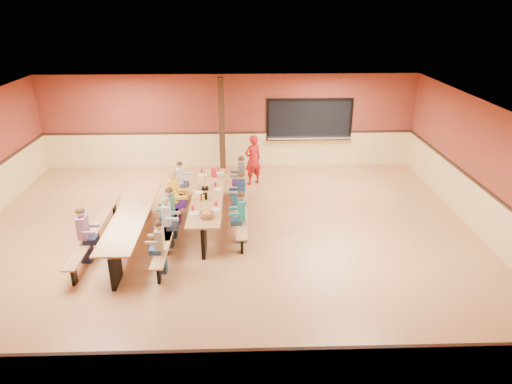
{
  "coord_description": "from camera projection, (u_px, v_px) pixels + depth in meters",
  "views": [
    {
      "loc": [
        0.42,
        -9.4,
        5.17
      ],
      "look_at": [
        0.72,
        0.01,
        1.15
      ],
      "focal_mm": 32.0,
      "sensor_mm": 36.0,
      "label": 1
    }
  ],
  "objects": [
    {
      "name": "cafeteria_table_main",
      "position": [
        208.0,
        202.0,
        11.25
      ],
      "size": [
        1.91,
        3.7,
        0.74
      ],
      "color": "#AF7745",
      "rests_on": "ground"
    },
    {
      "name": "condiment_mustard",
      "position": [
        203.0,
        199.0,
        10.7
      ],
      "size": [
        0.06,
        0.06,
        0.17
      ],
      "primitive_type": "cylinder",
      "color": "yellow",
      "rests_on": "cafeteria_table_main"
    },
    {
      "name": "condiment_ketchup",
      "position": [
        201.0,
        197.0,
        10.78
      ],
      "size": [
        0.06,
        0.06,
        0.17
      ],
      "primitive_type": "cylinder",
      "color": "#B2140F",
      "rests_on": "cafeteria_table_main"
    },
    {
      "name": "standing_woman",
      "position": [
        253.0,
        160.0,
        13.47
      ],
      "size": [
        0.66,
        0.59,
        1.51
      ],
      "primitive_type": "imported",
      "rotation": [
        0.0,
        0.0,
        3.68
      ],
      "color": "#A01312",
      "rests_on": "ground"
    },
    {
      "name": "structural_post",
      "position": [
        222.0,
        126.0,
        14.11
      ],
      "size": [
        0.18,
        0.18,
        3.0
      ],
      "primitive_type": "cube",
      "color": "black",
      "rests_on": "ground"
    },
    {
      "name": "seated_child_white_left",
      "position": [
        167.0,
        223.0,
        10.05
      ],
      "size": [
        0.37,
        0.3,
        1.21
      ],
      "primitive_type": null,
      "color": "silver",
      "rests_on": "ground"
    },
    {
      "name": "cafeteria_table_second",
      "position": [
        132.0,
        223.0,
        10.2
      ],
      "size": [
        1.91,
        3.7,
        0.74
      ],
      "color": "#AF7745",
      "rests_on": "ground"
    },
    {
      "name": "seated_child_green_sec",
      "position": [
        171.0,
        213.0,
        10.46
      ],
      "size": [
        0.38,
        0.31,
        1.23
      ],
      "primitive_type": null,
      "color": "#306654",
      "rests_on": "ground"
    },
    {
      "name": "seated_child_purple_sec",
      "position": [
        84.0,
        235.0,
        9.47
      ],
      "size": [
        0.38,
        0.31,
        1.24
      ],
      "primitive_type": null,
      "color": "#8F5D8A",
      "rests_on": "ground"
    },
    {
      "name": "table_paddle",
      "position": [
        205.0,
        184.0,
        11.38
      ],
      "size": [
        0.16,
        0.16,
        0.56
      ],
      "color": "black",
      "rests_on": "cafeteria_table_main"
    },
    {
      "name": "seated_child_tan_sec",
      "position": [
        160.0,
        247.0,
        9.11
      ],
      "size": [
        0.34,
        0.28,
        1.14
      ],
      "primitive_type": null,
      "color": "#B2A28C",
      "rests_on": "ground"
    },
    {
      "name": "kitchen_pass_through",
      "position": [
        309.0,
        122.0,
        14.71
      ],
      "size": [
        2.78,
        0.28,
        1.38
      ],
      "color": "black",
      "rests_on": "ground"
    },
    {
      "name": "ground",
      "position": [
        225.0,
        238.0,
        10.66
      ],
      "size": [
        12.0,
        12.0,
        0.0
      ],
      "primitive_type": "plane",
      "color": "#A2663D",
      "rests_on": "ground"
    },
    {
      "name": "napkin_dispenser",
      "position": [
        205.0,
        196.0,
        10.89
      ],
      "size": [
        0.1,
        0.14,
        0.13
      ],
      "primitive_type": "cube",
      "color": "black",
      "rests_on": "cafeteria_table_main"
    },
    {
      "name": "seated_child_char_right",
      "position": [
        241.0,
        179.0,
        12.43
      ],
      "size": [
        0.39,
        0.32,
        1.25
      ],
      "primitive_type": null,
      "color": "#474A51",
      "rests_on": "ground"
    },
    {
      "name": "seated_adult_yellow",
      "position": [
        174.0,
        197.0,
        11.12
      ],
      "size": [
        0.45,
        0.37,
        1.38
      ],
      "primitive_type": null,
      "color": "yellow",
      "rests_on": "ground"
    },
    {
      "name": "room_envelope",
      "position": [
        224.0,
        211.0,
        10.39
      ],
      "size": [
        12.04,
        10.04,
        3.02
      ],
      "color": "maroon",
      "rests_on": "ground"
    },
    {
      "name": "seated_child_grey_left",
      "position": [
        181.0,
        182.0,
        12.34
      ],
      "size": [
        0.34,
        0.28,
        1.15
      ],
      "primitive_type": null,
      "color": "silver",
      "rests_on": "ground"
    },
    {
      "name": "chip_bowl",
      "position": [
        207.0,
        214.0,
        9.95
      ],
      "size": [
        0.32,
        0.32,
        0.15
      ],
      "primitive_type": null,
      "color": "orange",
      "rests_on": "cafeteria_table_main"
    },
    {
      "name": "seated_child_navy_right",
      "position": [
        242.0,
        197.0,
        11.29
      ],
      "size": [
        0.4,
        0.33,
        1.27
      ],
      "primitive_type": null,
      "color": "navy",
      "rests_on": "ground"
    },
    {
      "name": "place_settings",
      "position": [
        208.0,
        192.0,
        11.14
      ],
      "size": [
        0.65,
        3.3,
        0.11
      ],
      "primitive_type": null,
      "color": "beige",
      "rests_on": "cafeteria_table_main"
    },
    {
      "name": "punch_pitcher",
      "position": [
        214.0,
        173.0,
        12.2
      ],
      "size": [
        0.16,
        0.16,
        0.22
      ],
      "primitive_type": "cylinder",
      "color": "red",
      "rests_on": "cafeteria_table_main"
    },
    {
      "name": "seated_child_teal_right",
      "position": [
        242.0,
        217.0,
        10.28
      ],
      "size": [
        0.37,
        0.3,
        1.21
      ],
      "primitive_type": null,
      "color": "teal",
      "rests_on": "ground"
    }
  ]
}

